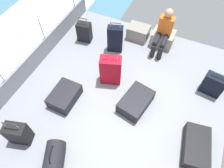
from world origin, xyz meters
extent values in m
cube|color=gray|center=(0.00, 0.00, -0.03)|extent=(4.40, 5.20, 0.06)
cube|color=gray|center=(-2.17, 0.00, 0.23)|extent=(0.06, 5.20, 0.45)
cylinder|color=silver|center=(-2.17, -0.69, 0.50)|extent=(0.04, 0.04, 1.00)
cylinder|color=silver|center=(-2.17, 0.69, 0.50)|extent=(0.04, 0.04, 1.00)
cylinder|color=silver|center=(-2.17, 2.08, 0.50)|extent=(0.04, 0.04, 1.00)
cylinder|color=silver|center=(-2.17, 0.00, 1.00)|extent=(0.04, 4.16, 0.04)
cube|color=gray|center=(-0.30, 2.13, 0.17)|extent=(0.54, 0.40, 0.34)
torus|color=tan|center=(-0.58, 2.13, 0.24)|extent=(0.02, 0.12, 0.12)
torus|color=tan|center=(-0.02, 2.13, 0.24)|extent=(0.02, 0.12, 0.12)
cube|color=gray|center=(0.35, 2.17, 0.18)|extent=(0.54, 0.45, 0.37)
torus|color=tan|center=(0.07, 2.17, 0.26)|extent=(0.02, 0.12, 0.12)
torus|color=tan|center=(0.64, 2.17, 0.26)|extent=(0.02, 0.12, 0.12)
cube|color=orange|center=(0.35, 2.12, 0.61)|extent=(0.34, 0.20, 0.48)
sphere|color=tan|center=(0.35, 2.12, 0.97)|extent=(0.20, 0.20, 0.20)
cylinder|color=black|center=(0.44, 1.82, 0.41)|extent=(0.12, 0.40, 0.12)
cylinder|color=black|center=(0.44, 1.62, 0.18)|extent=(0.11, 0.11, 0.37)
cylinder|color=black|center=(0.26, 1.82, 0.41)|extent=(0.12, 0.40, 0.12)
cylinder|color=black|center=(0.26, 1.62, 0.18)|extent=(0.11, 0.11, 0.37)
cube|color=black|center=(1.74, 1.12, 0.26)|extent=(0.46, 0.27, 0.52)
cylinder|color=#A5A8AD|center=(1.61, 1.14, 0.56)|extent=(0.02, 0.02, 0.09)
cylinder|color=#2D2D2D|center=(1.74, 1.12, 0.60)|extent=(0.28, 0.06, 0.02)
cube|color=silver|center=(1.75, 1.23, 0.40)|extent=(0.05, 0.01, 0.08)
cube|color=black|center=(-1.31, -1.44, 0.26)|extent=(0.44, 0.34, 0.51)
cylinder|color=#A5A8AD|center=(-1.42, -1.47, 0.59)|extent=(0.02, 0.02, 0.17)
cylinder|color=#A5A8AD|center=(-1.20, -1.40, 0.59)|extent=(0.02, 0.02, 0.17)
cylinder|color=#2D2D2D|center=(-1.31, -1.44, 0.68)|extent=(0.25, 0.09, 0.02)
cube|color=silver|center=(-1.34, -1.32, 0.36)|extent=(0.05, 0.02, 0.08)
cube|color=black|center=(1.70, -0.29, 0.12)|extent=(0.55, 0.85, 0.24)
cube|color=white|center=(1.65, 0.11, 0.20)|extent=(0.05, 0.01, 0.08)
cube|color=black|center=(-0.67, 1.45, 0.35)|extent=(0.41, 0.30, 0.71)
cylinder|color=#A5A8AD|center=(-0.78, 1.42, 0.77)|extent=(0.02, 0.02, 0.12)
cylinder|color=#A5A8AD|center=(-0.57, 1.49, 0.77)|extent=(0.02, 0.02, 0.12)
cylinder|color=#2D2D2D|center=(-0.67, 1.45, 0.83)|extent=(0.23, 0.09, 0.02)
cube|color=white|center=(-0.71, 1.55, 0.59)|extent=(0.05, 0.02, 0.08)
cube|color=black|center=(-1.54, 1.46, 0.26)|extent=(0.38, 0.28, 0.52)
cylinder|color=#A5A8AD|center=(-1.65, 1.45, 0.60)|extent=(0.02, 0.02, 0.15)
cylinder|color=#A5A8AD|center=(-1.44, 1.48, 0.60)|extent=(0.02, 0.02, 0.15)
cylinder|color=#2D2D2D|center=(-1.54, 1.46, 0.67)|extent=(0.23, 0.05, 0.02)
cube|color=silver|center=(-1.56, 1.58, 0.37)|extent=(0.05, 0.01, 0.08)
cube|color=black|center=(-1.04, -0.35, 0.13)|extent=(0.50, 0.68, 0.26)
cube|color=silver|center=(-1.03, -0.01, 0.18)|extent=(0.05, 0.01, 0.08)
cube|color=black|center=(0.38, 0.14, 0.13)|extent=(0.64, 0.83, 0.27)
cube|color=white|center=(0.45, 0.51, 0.19)|extent=(0.05, 0.02, 0.08)
cube|color=#B70C1E|center=(-0.37, 0.52, 0.35)|extent=(0.51, 0.39, 0.71)
cylinder|color=#A5A8AD|center=(-0.49, 0.47, 0.76)|extent=(0.02, 0.02, 0.11)
cylinder|color=#A5A8AD|center=(-0.24, 0.56, 0.76)|extent=(0.02, 0.02, 0.11)
cylinder|color=#2D2D2D|center=(-0.37, 0.52, 0.82)|extent=(0.28, 0.11, 0.02)
cube|color=green|center=(-0.41, 0.64, 0.49)|extent=(0.05, 0.02, 0.08)
cylinder|color=black|center=(-0.51, -1.52, 0.17)|extent=(0.54, 0.64, 0.35)
torus|color=black|center=(-0.51, -1.52, 0.36)|extent=(0.13, 0.27, 0.29)
camera|label=1|loc=(0.81, -2.01, 3.78)|focal=32.76mm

